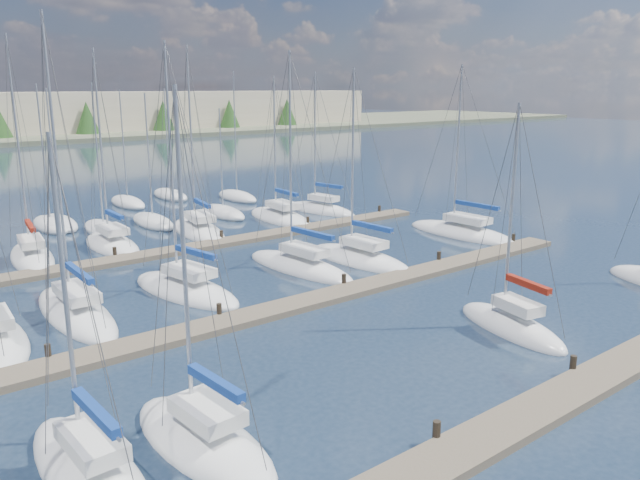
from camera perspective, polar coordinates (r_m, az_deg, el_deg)
ground at (r=71.94m, az=-23.31°, el=3.80°), size 400.00×400.00×0.00m
dock_near at (r=23.60m, az=18.92°, el=-14.71°), size 44.00×1.93×1.10m
dock_mid at (r=32.48m, az=-2.21°, el=-5.93°), size 44.00×1.93×1.10m
dock_far at (r=44.11m, az=-12.95°, el=-0.94°), size 44.00×1.93×1.10m
sailboat_n at (r=45.38m, az=-24.83°, el=-1.42°), size 3.62×8.69×15.12m
sailboat_b at (r=20.60m, az=-20.26°, el=-19.25°), size 2.62×7.67×10.73m
sailboat_d at (r=30.87m, az=17.08°, el=-7.57°), size 3.41×6.91×11.22m
sailboat_j at (r=35.51m, az=-12.18°, el=-4.45°), size 4.38×8.89×14.21m
sailboat_q at (r=53.85m, az=-3.66°, el=2.06°), size 3.83×9.09×12.76m
sailboat_l at (r=40.94m, az=3.60°, el=-1.71°), size 3.40×8.81×13.05m
sailboat_c at (r=21.19m, az=-10.64°, el=-17.54°), size 3.12×7.19×11.96m
sailboat_m at (r=49.34m, az=12.84°, el=0.65°), size 3.39×9.94×13.49m
sailboat_o at (r=46.88m, az=-18.48°, el=-0.39°), size 2.93×7.75×14.44m
sailboat_k at (r=39.06m, az=-1.87°, el=-2.45°), size 3.35×9.46×13.99m
sailboat_p at (r=49.83m, az=-11.05°, el=0.88°), size 4.38×9.29×14.95m
sailboat_i at (r=33.62m, az=-21.42°, el=-6.16°), size 2.82×9.53×15.30m
sailboat_r at (r=57.09m, az=0.05°, el=2.79°), size 3.70×8.26×13.15m
distant_boats at (r=55.34m, az=-23.20°, el=1.41°), size 36.93×20.75×13.30m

